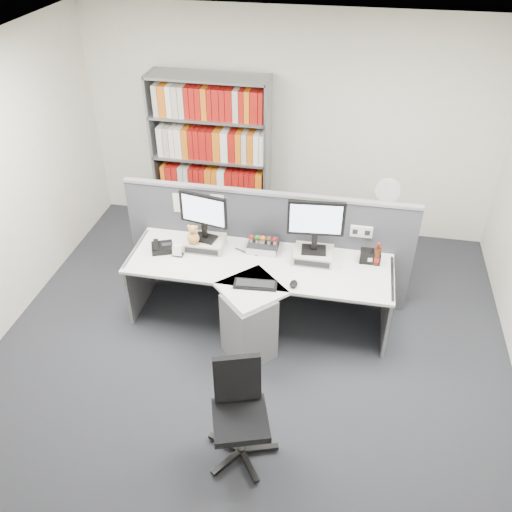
% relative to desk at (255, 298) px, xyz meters
% --- Properties ---
extents(ground, '(5.50, 5.50, 0.00)m').
position_rel_desk_xyz_m(ground, '(0.00, -0.60, -0.46)').
color(ground, '#303138').
rests_on(ground, ground).
extents(room_shell, '(5.04, 5.54, 2.72)m').
position_rel_desk_xyz_m(room_shell, '(0.00, -0.60, 1.33)').
color(room_shell, white).
rests_on(room_shell, ground).
extents(partition, '(3.00, 0.08, 1.27)m').
position_rel_desk_xyz_m(partition, '(0.00, 0.65, 0.19)').
color(partition, '#46474F').
rests_on(partition, ground).
extents(desk, '(2.60, 1.20, 0.72)m').
position_rel_desk_xyz_m(desk, '(0.00, 0.00, 0.00)').
color(desk, silver).
rests_on(desk, ground).
extents(monitor_riser_left, '(0.38, 0.31, 0.10)m').
position_rel_desk_xyz_m(monitor_riser_left, '(-0.59, 0.38, 0.31)').
color(monitor_riser_left, '#BFB59F').
rests_on(monitor_riser_left, desk).
extents(monitor_riser_right, '(0.38, 0.31, 0.10)m').
position_rel_desk_xyz_m(monitor_riser_right, '(0.51, 0.38, 0.31)').
color(monitor_riser_right, '#BFB59F').
rests_on(monitor_riser_right, desk).
extents(monitor_left, '(0.49, 0.20, 0.51)m').
position_rel_desk_xyz_m(monitor_left, '(-0.59, 0.38, 0.67)').
color(monitor_left, black).
rests_on(monitor_left, monitor_riser_left).
extents(monitor_right, '(0.54, 0.19, 0.55)m').
position_rel_desk_xyz_m(monitor_right, '(0.51, 0.38, 0.69)').
color(monitor_right, black).
rests_on(monitor_right, monitor_riser_right).
extents(desktop_pc, '(0.30, 0.27, 0.08)m').
position_rel_desk_xyz_m(desktop_pc, '(-0.01, 0.47, 0.30)').
color(desktop_pc, black).
rests_on(desktop_pc, desk).
extents(figurines, '(0.29, 0.05, 0.09)m').
position_rel_desk_xyz_m(figurines, '(-0.01, 0.45, 0.39)').
color(figurines, '#BFB59F').
rests_on(figurines, desktop_pc).
extents(keyboard, '(0.41, 0.18, 0.03)m').
position_rel_desk_xyz_m(keyboard, '(0.03, -0.13, 0.28)').
color(keyboard, black).
rests_on(keyboard, desk).
extents(mouse, '(0.07, 0.12, 0.04)m').
position_rel_desk_xyz_m(mouse, '(0.38, -0.07, 0.29)').
color(mouse, black).
rests_on(mouse, desk).
extents(desk_phone, '(0.27, 0.26, 0.09)m').
position_rel_desk_xyz_m(desk_phone, '(-1.01, 0.25, 0.30)').
color(desk_phone, black).
rests_on(desk_phone, desk).
extents(desk_calendar, '(0.10, 0.08, 0.12)m').
position_rel_desk_xyz_m(desk_calendar, '(-0.82, 0.19, 0.32)').
color(desk_calendar, black).
rests_on(desk_calendar, desk).
extents(plush_toy, '(0.12, 0.12, 0.21)m').
position_rel_desk_xyz_m(plush_toy, '(-0.68, 0.29, 0.45)').
color(plush_toy, '#CD8A44').
rests_on(plush_toy, monitor_riser_left).
extents(speaker, '(0.20, 0.11, 0.13)m').
position_rel_desk_xyz_m(speaker, '(1.06, 0.44, 0.33)').
color(speaker, black).
rests_on(speaker, desk).
extents(cola_bottle, '(0.08, 0.08, 0.25)m').
position_rel_desk_xyz_m(cola_bottle, '(1.12, 0.42, 0.36)').
color(cola_bottle, '#3F190A').
rests_on(cola_bottle, desk).
extents(shelving_unit, '(1.41, 0.40, 2.00)m').
position_rel_desk_xyz_m(shelving_unit, '(-0.90, 1.85, 0.52)').
color(shelving_unit, gray).
rests_on(shelving_unit, ground).
extents(filing_cabinet, '(0.45, 0.61, 0.70)m').
position_rel_desk_xyz_m(filing_cabinet, '(1.20, 1.40, -0.11)').
color(filing_cabinet, gray).
rests_on(filing_cabinet, ground).
extents(desk_fan, '(0.28, 0.16, 0.46)m').
position_rel_desk_xyz_m(desk_fan, '(1.20, 1.40, 0.54)').
color(desk_fan, white).
rests_on(desk_fan, filing_cabinet).
extents(office_chair, '(0.59, 0.57, 0.88)m').
position_rel_desk_xyz_m(office_chair, '(0.14, -1.34, 0.02)').
color(office_chair, silver).
rests_on(office_chair, ground).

